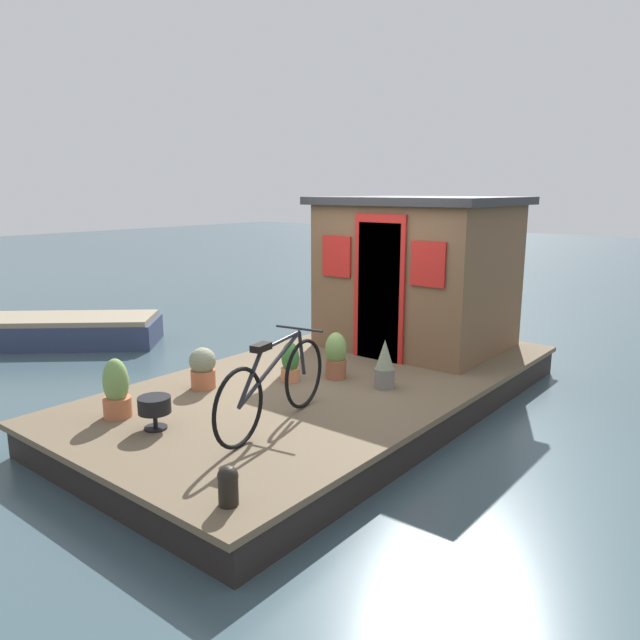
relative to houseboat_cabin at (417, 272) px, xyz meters
The scene contains 12 objects.
ground_plane 2.32m from the houseboat_cabin, behind, with size 60.00×60.00×0.00m, color #384C54.
houseboat_deck 2.22m from the houseboat_cabin, behind, with size 5.98×3.09×0.36m.
houseboat_cabin is the anchor object (origin of this frame).
bicycle 3.42m from the houseboat_cabin, behind, with size 1.73×0.50×0.82m.
potted_plant_thyme 2.07m from the houseboat_cabin, 159.77° to the right, with size 0.22×0.22×0.53m.
potted_plant_sage 4.23m from the houseboat_cabin, 168.69° to the left, with size 0.26×0.26×0.56m.
potted_plant_basil 2.00m from the houseboat_cabin, behind, with size 0.24×0.24×0.53m.
potted_plant_lavender 3.24m from the houseboat_cabin, 164.47° to the left, with size 0.29×0.29×0.44m.
potted_plant_geranium 2.41m from the houseboat_cabin, behind, with size 0.21×0.21×0.44m.
charcoal_grill 4.14m from the houseboat_cabin, behind, with size 0.29×0.29×0.30m.
mooring_bollard 4.78m from the houseboat_cabin, 165.26° to the right, with size 0.14×0.14×0.28m.
dinghy_boat 5.65m from the houseboat_cabin, 113.99° to the left, with size 2.65×2.78×0.47m.
Camera 1 is at (-5.17, -4.01, 2.44)m, focal length 33.83 mm.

